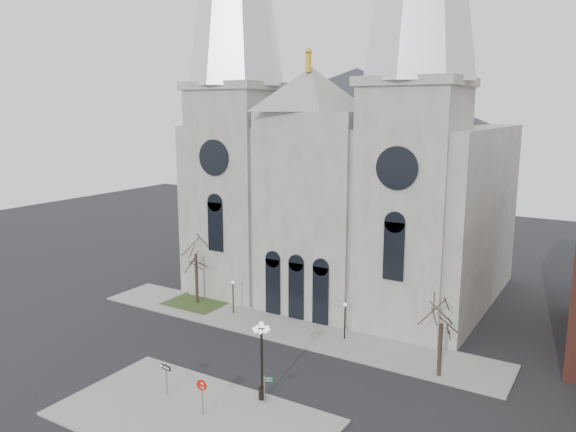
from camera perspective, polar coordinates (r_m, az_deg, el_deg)
The scene contains 13 objects.
ground at distance 44.26m, azimuth -8.37°, elevation -15.80°, with size 160.00×160.00×0.00m, color black.
sidewalk_near at distance 39.18m, azimuth -9.73°, elevation -19.51°, with size 18.00×10.00×0.14m, color gray.
sidewalk_far at distance 52.36m, azimuth -0.54°, elevation -11.25°, with size 40.00×6.00×0.14m, color gray.
grass_patch at distance 59.23m, azimuth -9.19°, elevation -8.69°, with size 6.00×5.00×0.18m, color #30481F.
cathedral at distance 58.92m, azimuth 5.62°, elevation 9.56°, with size 33.00×26.66×54.00m.
tree_left at distance 57.64m, azimuth -9.36°, elevation -3.54°, with size 3.20×3.20×7.50m.
tree_right at distance 43.39m, azimuth 15.33°, elevation -10.21°, with size 3.20×3.20×6.00m.
ped_lamp_left at distance 55.15m, azimuth -5.61°, elevation -7.63°, with size 0.32×0.32×3.26m.
ped_lamp_right at distance 49.26m, azimuth 5.80°, elevation -9.94°, with size 0.32×0.32×3.26m.
stop_sign at distance 38.49m, azimuth -8.71°, elevation -16.94°, with size 0.88×0.21×2.48m.
globe_lamp at distance 39.01m, azimuth -2.70°, elevation -13.52°, with size 1.54×1.54×5.64m.
one_way_sign at distance 41.23m, azimuth -12.27°, elevation -15.40°, with size 1.02×0.16×2.34m.
street_name_sign at distance 39.63m, azimuth -2.30°, elevation -16.92°, with size 0.58×0.28×1.95m.
Camera 1 is at (25.63, -30.17, 19.79)m, focal length 35.00 mm.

